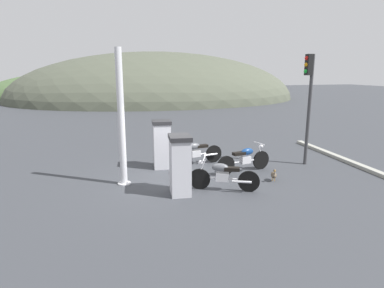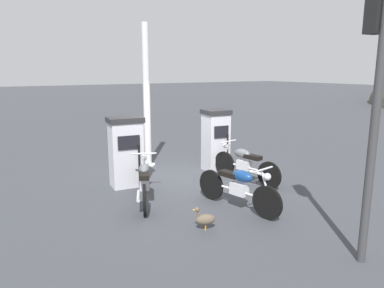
{
  "view_description": "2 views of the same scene",
  "coord_description": "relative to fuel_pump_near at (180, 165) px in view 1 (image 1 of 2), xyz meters",
  "views": [
    {
      "loc": [
        -2.27,
        -9.68,
        3.39
      ],
      "look_at": [
        0.51,
        -0.04,
        1.12
      ],
      "focal_mm": 30.24,
      "sensor_mm": 36.0,
      "label": 1
    },
    {
      "loc": [
        7.82,
        -4.44,
        2.78
      ],
      "look_at": [
        0.81,
        -0.08,
        1.08
      ],
      "focal_mm": 33.9,
      "sensor_mm": 36.0,
      "label": 2
    }
  ],
  "objects": [
    {
      "name": "motorcycle_near_pump",
      "position": [
        1.24,
        -0.1,
        -0.38
      ],
      "size": [
        1.88,
        0.97,
        0.95
      ],
      "color": "black",
      "rests_on": "ground"
    },
    {
      "name": "distant_hill_main",
      "position": [
        4.96,
        31.97,
        -0.85
      ],
      "size": [
        34.5,
        25.93,
        11.3
      ],
      "color": "#4C5142",
      "rests_on": "ground"
    },
    {
      "name": "ground_plane",
      "position": [
        0.2,
        1.32,
        -0.85
      ],
      "size": [
        120.0,
        120.0,
        0.0
      ],
      "primitive_type": "plane",
      "color": "#383A3F"
    },
    {
      "name": "motorcycle_far_pump",
      "position": [
        1.25,
        2.64,
        -0.37
      ],
      "size": [
        2.08,
        0.59,
        0.97
      ],
      "color": "black",
      "rests_on": "ground"
    },
    {
      "name": "wandering_duck",
      "position": [
        3.08,
        0.22,
        -0.64
      ],
      "size": [
        0.3,
        0.42,
        0.44
      ],
      "color": "brown",
      "rests_on": "ground"
    },
    {
      "name": "roadside_traffic_light",
      "position": [
        5.1,
        1.59,
        1.84
      ],
      "size": [
        0.38,
        0.25,
        3.96
      ],
      "color": "#38383A",
      "rests_on": "ground"
    },
    {
      "name": "fuel_pump_near",
      "position": [
        0.0,
        0.0,
        0.0
      ],
      "size": [
        0.7,
        0.88,
        1.68
      ],
      "color": "silver",
      "rests_on": "ground"
    },
    {
      "name": "distant_hill_secondary",
      "position": [
        -0.99,
        42.48,
        -0.85
      ],
      "size": [
        32.62,
        26.57,
        7.29
      ],
      "color": "#476038",
      "rests_on": "ground"
    },
    {
      "name": "road_edge_kerb",
      "position": [
        6.86,
        1.32,
        -0.79
      ],
      "size": [
        0.71,
        6.96,
        0.12
      ],
      "color": "#9E9E93",
      "rests_on": "ground"
    },
    {
      "name": "fuel_pump_far",
      "position": [
        0.0,
        2.63,
        0.01
      ],
      "size": [
        0.75,
        0.74,
        1.71
      ],
      "color": "silver",
      "rests_on": "ground"
    },
    {
      "name": "canopy_support_pole",
      "position": [
        -1.46,
        1.25,
        1.1
      ],
      "size": [
        0.4,
        0.4,
        4.05
      ],
      "color": "silver",
      "rests_on": "ground"
    },
    {
      "name": "motorcycle_extra",
      "position": [
        2.61,
        1.35,
        -0.38
      ],
      "size": [
        2.09,
        0.63,
        0.97
      ],
      "color": "black",
      "rests_on": "ground"
    }
  ]
}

